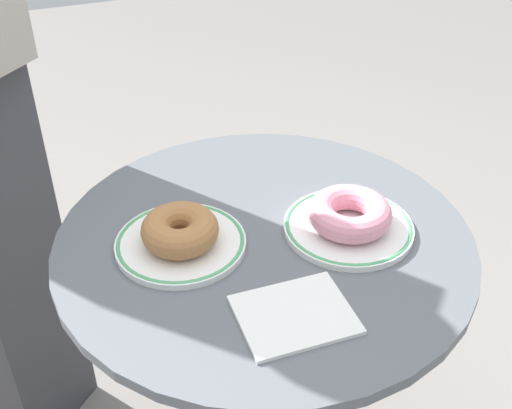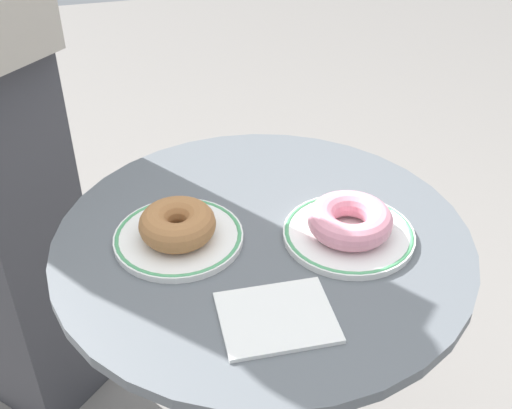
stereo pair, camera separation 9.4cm
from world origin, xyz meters
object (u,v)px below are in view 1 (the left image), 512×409
(donut_cinnamon, at_px, (180,230))
(donut_pink_frosted, at_px, (350,213))
(plate_left, at_px, (181,243))
(cafe_table, at_px, (263,334))
(paper_napkin, at_px, (295,315))
(plate_right, at_px, (348,227))

(donut_cinnamon, height_order, donut_pink_frosted, donut_cinnamon)
(donut_cinnamon, bearing_deg, plate_left, 83.53)
(donut_pink_frosted, bearing_deg, donut_cinnamon, 168.49)
(donut_cinnamon, xyz_separation_m, donut_pink_frosted, (0.25, -0.05, -0.00))
(cafe_table, relative_size, plate_left, 3.83)
(donut_cinnamon, distance_m, donut_pink_frosted, 0.25)
(plate_left, bearing_deg, paper_napkin, -63.11)
(cafe_table, bearing_deg, paper_napkin, -98.85)
(cafe_table, relative_size, paper_napkin, 5.06)
(cafe_table, height_order, plate_right, plate_right)
(cafe_table, distance_m, plate_right, 0.25)
(plate_left, distance_m, donut_cinnamon, 0.03)
(donut_pink_frosted, height_order, paper_napkin, donut_pink_frosted)
(plate_left, distance_m, paper_napkin, 0.21)
(donut_pink_frosted, bearing_deg, plate_left, 167.45)
(paper_napkin, bearing_deg, plate_right, 42.28)
(plate_right, xyz_separation_m, donut_pink_frosted, (0.00, 0.00, 0.03))
(cafe_table, xyz_separation_m, plate_left, (-0.12, 0.02, 0.22))
(cafe_table, relative_size, donut_cinnamon, 6.54)
(donut_pink_frosted, bearing_deg, plate_right, -153.43)
(donut_pink_frosted, bearing_deg, paper_napkin, -137.72)
(donut_pink_frosted, relative_size, paper_napkin, 0.87)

